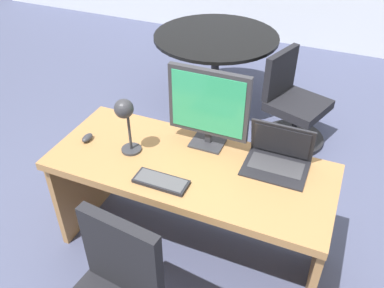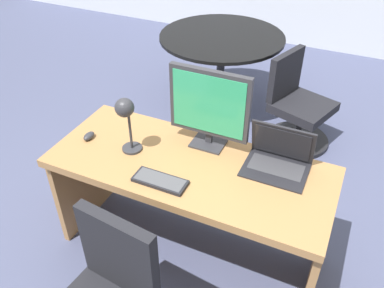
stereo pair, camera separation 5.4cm
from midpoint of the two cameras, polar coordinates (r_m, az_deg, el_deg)
name	(u,v)px [view 1 (the left image)]	position (r m, az deg, el deg)	size (l,w,h in m)	color
ground	(252,132)	(3.92, 8.00, 1.70)	(12.00, 12.00, 0.00)	#474C6B
desk	(192,185)	(2.49, -0.57, -5.74)	(1.65, 0.68, 0.74)	#9E7042
monitor	(208,105)	(2.33, 1.66, 5.45)	(0.49, 0.16, 0.50)	#2D2D33
laptop	(279,153)	(2.34, 11.52, -1.20)	(0.36, 0.27, 0.26)	black
keyboard	(161,181)	(2.21, -5.08, -5.28)	(0.30, 0.12, 0.02)	black
mouse	(87,138)	(2.59, -15.11, 0.84)	(0.05, 0.09, 0.04)	#2D2D33
desk_lamp	(125,115)	(2.30, -10.07, 3.97)	(0.12, 0.14, 0.37)	#2D2D33
meeting_table	(216,53)	(4.04, 2.94, 12.64)	(1.19, 1.19, 0.76)	black
meeting_chair_near	(292,108)	(3.73, 13.48, 4.97)	(0.60, 0.58, 0.82)	black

